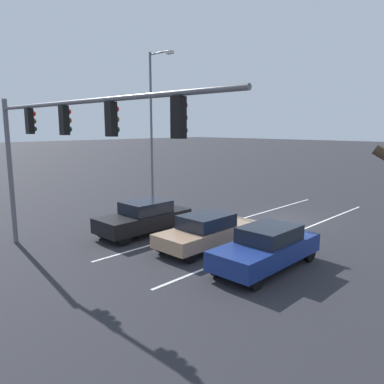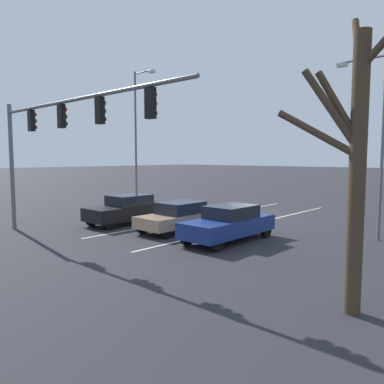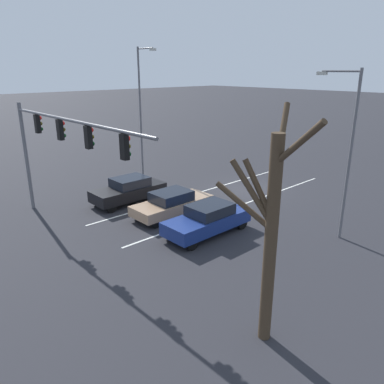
% 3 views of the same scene
% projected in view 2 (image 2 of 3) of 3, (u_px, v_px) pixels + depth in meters
% --- Properties ---
extents(ground_plane, '(240.00, 240.00, 0.00)m').
position_uv_depth(ground_plane, '(254.00, 215.00, 23.57)').
color(ground_plane, '#28282D').
extents(lane_stripe_left_divider, '(0.12, 17.15, 0.01)m').
position_uv_depth(lane_stripe_left_divider, '(255.00, 223.00, 20.50)').
color(lane_stripe_left_divider, silver).
rests_on(lane_stripe_left_divider, ground_plane).
extents(lane_stripe_center_divider, '(0.12, 17.15, 0.01)m').
position_uv_depth(lane_stripe_center_divider, '(206.00, 216.00, 22.86)').
color(lane_stripe_center_divider, silver).
rests_on(lane_stripe_center_divider, ground_plane).
extents(car_black_rightlane_front, '(1.87, 4.60, 1.56)m').
position_uv_depth(car_black_rightlane_front, '(128.00, 209.00, 20.37)').
color(car_black_rightlane_front, black).
rests_on(car_black_rightlane_front, ground_plane).
extents(car_navy_leftlane_front, '(1.82, 4.68, 1.54)m').
position_uv_depth(car_navy_leftlane_front, '(229.00, 223.00, 16.10)').
color(car_navy_leftlane_front, navy).
rests_on(car_navy_leftlane_front, ground_plane).
extents(car_tan_midlane_front, '(1.84, 4.78, 1.43)m').
position_uv_depth(car_tan_midlane_front, '(181.00, 216.00, 18.43)').
color(car_tan_midlane_front, tan).
rests_on(car_tan_midlane_front, ground_plane).
extents(traffic_signal_gantry, '(12.50, 0.37, 6.20)m').
position_uv_depth(traffic_signal_gantry, '(55.00, 129.00, 15.48)').
color(traffic_signal_gantry, slate).
rests_on(traffic_signal_gantry, ground_plane).
extents(street_lamp_right_shoulder, '(2.03, 0.24, 9.40)m').
position_uv_depth(street_lamp_right_shoulder, '(137.00, 132.00, 25.62)').
color(street_lamp_right_shoulder, slate).
rests_on(street_lamp_right_shoulder, ground_plane).
extents(street_lamp_left_shoulder, '(2.12, 0.24, 7.98)m').
position_uv_depth(street_lamp_left_shoulder, '(377.00, 133.00, 16.00)').
color(street_lamp_left_shoulder, slate).
rests_on(street_lamp_left_shoulder, ground_plane).
extents(bare_tree_near, '(3.33, 1.99, 7.04)m').
position_uv_depth(bare_tree_near, '(355.00, 154.00, 8.39)').
color(bare_tree_near, '#423323').
rests_on(bare_tree_near, ground_plane).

